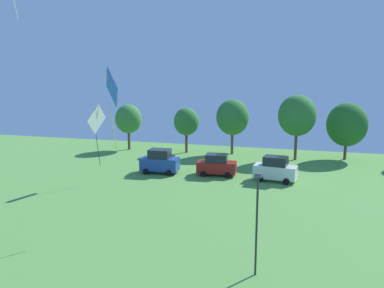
# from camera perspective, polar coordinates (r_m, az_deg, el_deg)

# --- Properties ---
(kite_flying_1) EXTENTS (1.91, 2.14, 5.69)m
(kite_flying_1) POSITION_cam_1_polar(r_m,az_deg,el_deg) (28.25, -11.18, 7.53)
(kite_flying_1) COLOR blue
(kite_flying_2) EXTENTS (0.78, 3.00, 6.04)m
(kite_flying_2) POSITION_cam_1_polar(r_m,az_deg,el_deg) (40.42, -13.22, 3.17)
(kite_flying_2) COLOR white
(parked_car_leftmost) EXTENTS (4.17, 2.25, 2.63)m
(parked_car_leftmost) POSITION_cam_1_polar(r_m,az_deg,el_deg) (44.26, -4.54, -2.46)
(parked_car_leftmost) COLOR #234299
(parked_car_leftmost) RESTS_ON ground
(parked_car_second_from_left) EXTENTS (4.25, 2.30, 2.30)m
(parked_car_second_from_left) POSITION_cam_1_polar(r_m,az_deg,el_deg) (43.26, 3.49, -2.94)
(parked_car_second_from_left) COLOR maroon
(parked_car_second_from_left) RESTS_ON ground
(parked_car_third_from_left) EXTENTS (4.39, 2.44, 2.55)m
(parked_car_third_from_left) POSITION_cam_1_polar(r_m,az_deg,el_deg) (41.76, 11.61, -3.48)
(parked_car_third_from_left) COLOR silver
(parked_car_third_from_left) RESTS_ON ground
(light_post_2) EXTENTS (0.36, 0.20, 5.75)m
(light_post_2) POSITION_cam_1_polar(r_m,az_deg,el_deg) (22.34, 9.09, -10.24)
(light_post_2) COLOR #2D2D33
(light_post_2) RESTS_ON ground
(treeline_tree_0) EXTENTS (3.68, 3.68, 6.37)m
(treeline_tree_0) POSITION_cam_1_polar(r_m,az_deg,el_deg) (57.42, -8.91, 3.49)
(treeline_tree_0) COLOR brown
(treeline_tree_0) RESTS_ON ground
(treeline_tree_1) EXTENTS (3.39, 3.39, 6.10)m
(treeline_tree_1) POSITION_cam_1_polar(r_m,az_deg,el_deg) (54.63, -0.80, 3.15)
(treeline_tree_1) COLOR brown
(treeline_tree_1) RESTS_ON ground
(treeline_tree_2) EXTENTS (4.30, 4.30, 7.30)m
(treeline_tree_2) POSITION_cam_1_polar(r_m,az_deg,el_deg) (53.83, 5.71, 3.74)
(treeline_tree_2) COLOR brown
(treeline_tree_2) RESTS_ON ground
(treeline_tree_3) EXTENTS (4.62, 4.62, 8.10)m
(treeline_tree_3) POSITION_cam_1_polar(r_m,az_deg,el_deg) (51.61, 14.53, 3.88)
(treeline_tree_3) COLOR brown
(treeline_tree_3) RESTS_ON ground
(treeline_tree_4) EXTENTS (4.93, 4.93, 7.13)m
(treeline_tree_4) POSITION_cam_1_polar(r_m,az_deg,el_deg) (53.82, 20.92, 2.56)
(treeline_tree_4) COLOR brown
(treeline_tree_4) RESTS_ON ground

